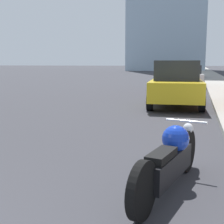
{
  "coord_description": "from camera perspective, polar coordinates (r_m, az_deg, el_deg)",
  "views": [
    {
      "loc": [
        3.48,
        -0.95,
        1.67
      ],
      "look_at": [
        1.74,
        5.5,
        0.62
      ],
      "focal_mm": 50.0,
      "sensor_mm": 36.0,
      "label": 1
    }
  ],
  "objects": [
    {
      "name": "sidewalk",
      "position": [
        41.02,
        17.83,
        6.27
      ],
      "size": [
        2.38,
        240.0,
        0.15
      ],
      "color": "gray",
      "rests_on": "ground_plane"
    },
    {
      "name": "motorcycle",
      "position": [
        4.23,
        10.59,
        -8.46
      ],
      "size": [
        0.82,
        2.36,
        0.84
      ],
      "rotation": [
        0.0,
        0.0,
        -0.24
      ],
      "color": "black",
      "rests_on": "ground_plane"
    },
    {
      "name": "parked_car_yellow",
      "position": [
        12.27,
        11.64,
        5.01
      ],
      "size": [
        2.17,
        4.11,
        1.76
      ],
      "rotation": [
        0.0,
        0.0,
        0.06
      ],
      "color": "gold",
      "rests_on": "ground_plane"
    },
    {
      "name": "parked_car_white",
      "position": [
        22.73,
        14.05,
        6.38
      ],
      "size": [
        1.95,
        4.01,
        1.53
      ],
      "rotation": [
        0.0,
        0.0,
        0.04
      ],
      "color": "silver",
      "rests_on": "ground_plane"
    },
    {
      "name": "parked_car_blue",
      "position": [
        35.3,
        14.12,
        7.31
      ],
      "size": [
        2.09,
        4.6,
        1.69
      ],
      "rotation": [
        0.0,
        0.0,
        0.07
      ],
      "color": "#1E3899",
      "rests_on": "ground_plane"
    }
  ]
}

